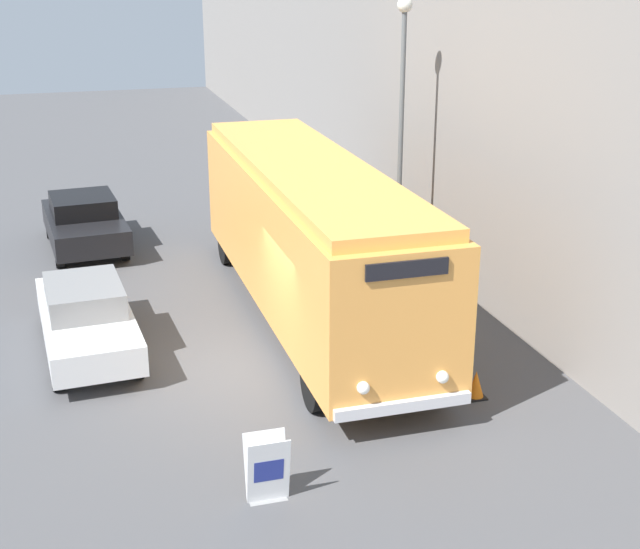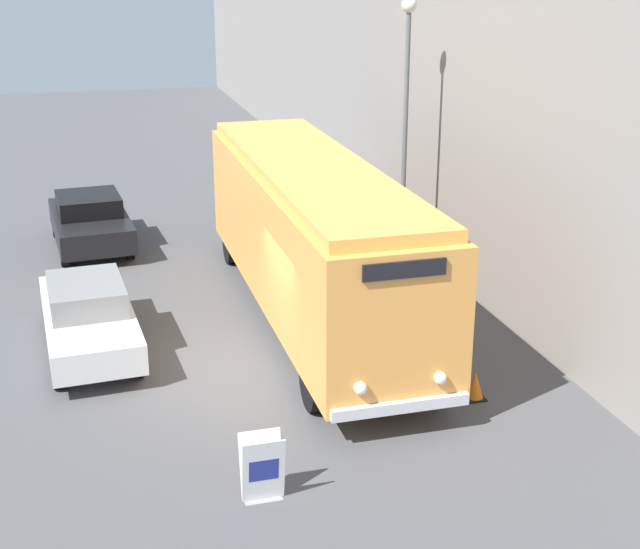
{
  "view_description": "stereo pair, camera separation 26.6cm",
  "coord_description": "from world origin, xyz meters",
  "px_view_note": "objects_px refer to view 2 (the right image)",
  "views": [
    {
      "loc": [
        -3.22,
        -15.65,
        7.69
      ],
      "look_at": [
        1.24,
        -0.56,
        2.03
      ],
      "focal_mm": 50.0,
      "sensor_mm": 36.0,
      "label": 1
    },
    {
      "loc": [
        -2.96,
        -15.73,
        7.69
      ],
      "look_at": [
        1.24,
        -0.56,
        2.03
      ],
      "focal_mm": 50.0,
      "sensor_mm": 36.0,
      "label": 2
    }
  ],
  "objects_px": {
    "parked_car_near": "(88,316)",
    "vintage_bus": "(312,233)",
    "traffic_cone": "(475,386)",
    "parked_car_mid": "(90,221)",
    "sign_board": "(262,469)",
    "streetlamp": "(406,103)"
  },
  "relations": [
    {
      "from": "sign_board",
      "to": "parked_car_near",
      "type": "bearing_deg",
      "value": 110.22
    },
    {
      "from": "streetlamp",
      "to": "parked_car_mid",
      "type": "relative_size",
      "value": 1.59
    },
    {
      "from": "vintage_bus",
      "to": "sign_board",
      "type": "bearing_deg",
      "value": -110.95
    },
    {
      "from": "sign_board",
      "to": "parked_car_near",
      "type": "xyz_separation_m",
      "value": [
        -2.3,
        6.25,
        0.22
      ]
    },
    {
      "from": "sign_board",
      "to": "traffic_cone",
      "type": "height_order",
      "value": "sign_board"
    },
    {
      "from": "sign_board",
      "to": "streetlamp",
      "type": "height_order",
      "value": "streetlamp"
    },
    {
      "from": "vintage_bus",
      "to": "streetlamp",
      "type": "height_order",
      "value": "streetlamp"
    },
    {
      "from": "streetlamp",
      "to": "sign_board",
      "type": "bearing_deg",
      "value": -121.81
    },
    {
      "from": "streetlamp",
      "to": "parked_car_mid",
      "type": "height_order",
      "value": "streetlamp"
    },
    {
      "from": "traffic_cone",
      "to": "parked_car_mid",
      "type": "bearing_deg",
      "value": 120.06
    },
    {
      "from": "vintage_bus",
      "to": "parked_car_near",
      "type": "distance_m",
      "value": 5.05
    },
    {
      "from": "parked_car_near",
      "to": "parked_car_mid",
      "type": "height_order",
      "value": "parked_car_mid"
    },
    {
      "from": "vintage_bus",
      "to": "traffic_cone",
      "type": "height_order",
      "value": "vintage_bus"
    },
    {
      "from": "parked_car_near",
      "to": "vintage_bus",
      "type": "bearing_deg",
      "value": 2.07
    },
    {
      "from": "parked_car_near",
      "to": "traffic_cone",
      "type": "distance_m",
      "value": 7.91
    },
    {
      "from": "parked_car_mid",
      "to": "sign_board",
      "type": "bearing_deg",
      "value": -85.68
    },
    {
      "from": "parked_car_near",
      "to": "traffic_cone",
      "type": "xyz_separation_m",
      "value": [
        6.73,
        -4.13,
        -0.48
      ]
    },
    {
      "from": "sign_board",
      "to": "streetlamp",
      "type": "bearing_deg",
      "value": 58.19
    },
    {
      "from": "sign_board",
      "to": "parked_car_near",
      "type": "distance_m",
      "value": 6.66
    },
    {
      "from": "sign_board",
      "to": "traffic_cone",
      "type": "bearing_deg",
      "value": 25.54
    },
    {
      "from": "traffic_cone",
      "to": "vintage_bus",
      "type": "bearing_deg",
      "value": 111.9
    },
    {
      "from": "traffic_cone",
      "to": "streetlamp",
      "type": "bearing_deg",
      "value": 81.34
    }
  ]
}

